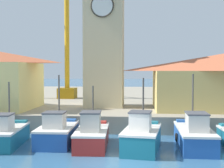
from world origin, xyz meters
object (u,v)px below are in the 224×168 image
(fishing_boat_mid_right, at_px, (142,136))
(clock_tower, at_px, (105,32))
(fishing_boat_right_inner, at_px, (194,135))
(fishing_boat_mid_left, at_px, (57,132))
(port_crane_far, at_px, (67,45))
(fishing_boat_left_inner, at_px, (7,134))
(fishing_boat_center, at_px, (92,135))
(dock_worker_near_tower, at_px, (160,102))

(fishing_boat_mid_right, bearing_deg, clock_tower, 107.36)
(fishing_boat_mid_right, distance_m, fishing_boat_right_inner, 3.19)
(fishing_boat_mid_left, relative_size, port_crane_far, 0.26)
(fishing_boat_mid_right, distance_m, port_crane_far, 21.34)
(fishing_boat_left_inner, height_order, fishing_boat_right_inner, fishing_boat_right_inner)
(fishing_boat_right_inner, xyz_separation_m, port_crane_far, (-11.64, 17.54, 6.74))
(fishing_boat_mid_right, bearing_deg, fishing_boat_right_inner, 15.06)
(clock_tower, bearing_deg, fishing_boat_right_inner, -56.56)
(fishing_boat_right_inner, distance_m, port_crane_far, 22.11)
(fishing_boat_center, xyz_separation_m, fishing_boat_right_inner, (6.02, 0.28, 0.02))
(fishing_boat_center, bearing_deg, port_crane_far, 107.51)
(fishing_boat_right_inner, relative_size, clock_tower, 0.35)
(fishing_boat_mid_left, height_order, fishing_boat_right_inner, fishing_boat_right_inner)
(fishing_boat_left_inner, relative_size, port_crane_far, 0.27)
(fishing_boat_mid_left, distance_m, clock_tower, 12.05)
(fishing_boat_left_inner, xyz_separation_m, fishing_boat_mid_right, (8.12, -0.36, 0.09))
(fishing_boat_left_inner, xyz_separation_m, fishing_boat_center, (5.17, 0.19, 0.02))
(fishing_boat_center, bearing_deg, clock_tower, 91.83)
(fishing_boat_mid_left, xyz_separation_m, fishing_boat_center, (2.23, -0.46, 0.00))
(fishing_boat_right_inner, relative_size, port_crane_far, 0.31)
(fishing_boat_left_inner, distance_m, fishing_boat_mid_right, 8.13)
(fishing_boat_center, height_order, clock_tower, clock_tower)
(fishing_boat_left_inner, height_order, fishing_boat_mid_right, fishing_boat_mid_right)
(clock_tower, bearing_deg, dock_worker_near_tower, -42.45)
(fishing_boat_right_inner, height_order, dock_worker_near_tower, fishing_boat_right_inner)
(fishing_boat_mid_left, height_order, port_crane_far, port_crane_far)
(fishing_boat_left_inner, bearing_deg, dock_worker_near_tower, 30.92)
(fishing_boat_mid_right, height_order, clock_tower, clock_tower)
(fishing_boat_center, height_order, dock_worker_near_tower, fishing_boat_center)
(port_crane_far, relative_size, dock_worker_near_tower, 10.00)
(fishing_boat_right_inner, bearing_deg, port_crane_far, 123.58)
(fishing_boat_center, xyz_separation_m, dock_worker_near_tower, (4.42, 5.55, 1.39))
(fishing_boat_left_inner, relative_size, clock_tower, 0.31)
(clock_tower, bearing_deg, fishing_boat_center, -88.17)
(fishing_boat_right_inner, bearing_deg, clock_tower, 123.44)
(fishing_boat_mid_right, bearing_deg, fishing_boat_mid_left, 168.96)
(clock_tower, xyz_separation_m, port_crane_far, (-5.31, 7.94, -0.52))
(fishing_boat_mid_right, distance_m, dock_worker_near_tower, 6.41)
(fishing_boat_mid_left, height_order, fishing_boat_mid_right, fishing_boat_mid_left)
(fishing_boat_left_inner, xyz_separation_m, port_crane_far, (-0.45, 18.01, 6.78))
(port_crane_far, bearing_deg, fishing_boat_mid_left, -78.96)
(fishing_boat_left_inner, xyz_separation_m, fishing_boat_right_inner, (11.20, 0.47, 0.04))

